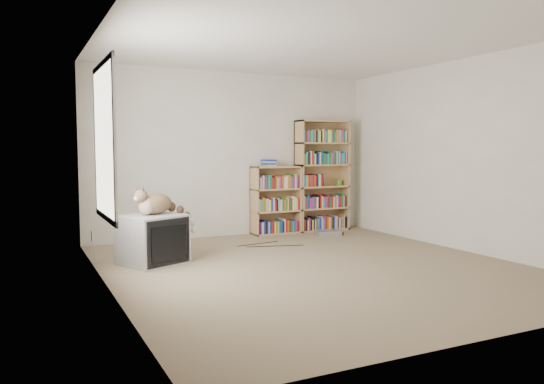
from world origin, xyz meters
name	(u,v)px	position (x,y,z in m)	size (l,w,h in m)	color
floor	(316,267)	(0.00, 0.00, 0.00)	(4.50, 5.00, 0.01)	gray
wall_back	(233,154)	(0.00, 2.50, 1.25)	(4.50, 0.02, 2.50)	white
wall_front	(502,160)	(0.00, -2.50, 1.25)	(4.50, 0.02, 2.50)	white
wall_left	(107,158)	(-2.25, 0.00, 1.25)	(0.02, 5.00, 2.50)	white
wall_right	(466,155)	(2.25, 0.00, 1.25)	(0.02, 5.00, 2.50)	white
ceiling	(317,42)	(0.00, 0.00, 2.50)	(4.50, 5.00, 0.02)	white
window	(104,142)	(-2.24, 0.20, 1.40)	(0.02, 1.22, 1.52)	white
crt_tv	(152,240)	(-1.62, 0.98, 0.28)	(0.84, 0.81, 0.57)	#A9A9AC
cat	(160,206)	(-1.50, 1.03, 0.66)	(0.76, 0.47, 0.54)	#392217
bookcase_tall	(322,178)	(1.50, 2.36, 0.85)	(0.90, 0.30, 1.79)	tan
bookcase_short	(276,202)	(0.66, 2.36, 0.49)	(0.77, 0.30, 1.07)	tan
book_stack	(269,163)	(0.55, 2.36, 1.12)	(0.19, 0.24, 0.10)	red
green_mug	(339,182)	(1.82, 2.34, 0.78)	(0.08, 0.08, 0.09)	#499C2C
framed_print	(319,180)	(1.50, 2.44, 0.83)	(0.14, 0.01, 0.19)	black
dvd_player	(328,233)	(1.28, 1.80, 0.04)	(0.37, 0.26, 0.08)	#ACACB1
wall_outlet	(92,236)	(-2.24, 1.33, 0.32)	(0.01, 0.08, 0.13)	silver
floor_cables	(238,248)	(-0.34, 1.47, 0.00)	(1.20, 0.70, 0.01)	black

